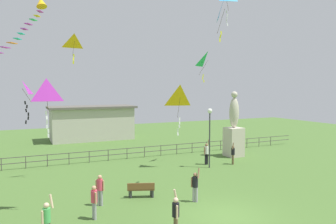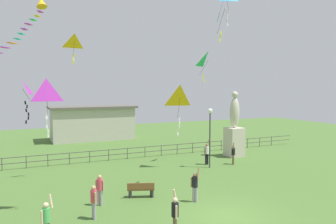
% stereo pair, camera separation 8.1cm
% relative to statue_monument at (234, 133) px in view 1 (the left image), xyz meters
% --- Properties ---
extents(ground_plane, '(80.00, 80.00, 0.00)m').
position_rel_statue_monument_xyz_m(ground_plane, '(-8.56, -11.11, -2.07)').
color(ground_plane, '#476B2D').
extents(statue_monument, '(1.40, 1.40, 5.79)m').
position_rel_statue_monument_xyz_m(statue_monument, '(0.00, 0.00, 0.00)').
color(statue_monument, beige).
rests_on(statue_monument, ground_plane).
extents(lamppost, '(0.36, 0.36, 4.54)m').
position_rel_statue_monument_xyz_m(lamppost, '(-4.22, -2.69, 1.22)').
color(lamppost, '#38383D').
rests_on(lamppost, ground_plane).
extents(park_bench, '(1.55, 0.91, 0.85)m').
position_rel_statue_monument_xyz_m(park_bench, '(-11.31, -6.94, -1.61)').
color(park_bench, brown).
rests_on(park_bench, ground_plane).
extents(person_0, '(0.53, 0.31, 1.99)m').
position_rel_statue_monument_xyz_m(person_0, '(-3.88, -1.71, -1.08)').
color(person_0, black).
rests_on(person_0, ground_plane).
extents(person_1, '(0.29, 0.47, 1.58)m').
position_rel_statue_monument_xyz_m(person_1, '(-14.31, -8.87, -1.16)').
color(person_1, '#99999E').
rests_on(person_1, ground_plane).
extents(person_2, '(0.34, 0.43, 1.77)m').
position_rel_statue_monument_xyz_m(person_2, '(-1.93, -2.54, -1.18)').
color(person_2, brown).
rests_on(person_2, ground_plane).
extents(person_3, '(0.40, 0.33, 1.61)m').
position_rel_statue_monument_xyz_m(person_3, '(-13.66, -7.23, -1.15)').
color(person_3, '#99999E').
rests_on(person_3, ground_plane).
extents(person_4, '(0.34, 0.49, 1.89)m').
position_rel_statue_monument_xyz_m(person_4, '(-11.65, -11.98, -1.12)').
color(person_4, brown).
rests_on(person_4, ground_plane).
extents(person_5, '(0.39, 0.47, 1.86)m').
position_rel_statue_monument_xyz_m(person_5, '(-8.94, -8.81, -1.14)').
color(person_5, '#99999E').
rests_on(person_5, ground_plane).
extents(person_6, '(0.50, 0.34, 1.89)m').
position_rel_statue_monument_xyz_m(person_6, '(-16.48, -10.40, -1.13)').
color(person_6, brown).
rests_on(person_6, ground_plane).
extents(kite_0, '(0.87, 1.12, 2.62)m').
position_rel_statue_monument_xyz_m(kite_0, '(-6.30, -7.50, 8.53)').
color(kite_0, '#198CD1').
extents(kite_1, '(1.06, 0.77, 1.88)m').
position_rel_statue_monument_xyz_m(kite_1, '(-13.98, -2.08, 6.93)').
color(kite_1, yellow).
extents(kite_2, '(1.34, 1.35, 2.95)m').
position_rel_statue_monument_xyz_m(kite_2, '(-8.69, -6.54, 3.38)').
color(kite_2, yellow).
extents(kite_3, '(1.07, 0.56, 2.84)m').
position_rel_statue_monument_xyz_m(kite_3, '(-16.09, -6.91, 3.78)').
color(kite_3, '#B22DB2').
extents(kite_5, '(1.31, 1.28, 2.35)m').
position_rel_statue_monument_xyz_m(kite_5, '(-3.58, -1.32, 6.17)').
color(kite_5, '#1EB759').
extents(kite_6, '(0.82, 1.09, 2.41)m').
position_rel_statue_monument_xyz_m(kite_6, '(-17.11, -3.44, 3.86)').
color(kite_6, '#B22DB2').
extents(streamer_kite, '(3.22, 5.88, 4.28)m').
position_rel_statue_monument_xyz_m(streamer_kite, '(-16.19, -3.39, 8.56)').
color(streamer_kite, yellow).
extents(waterfront_railing, '(36.01, 0.06, 0.95)m').
position_rel_statue_monument_xyz_m(waterfront_railing, '(-8.93, 2.89, -1.45)').
color(waterfront_railing, '#4C4742').
rests_on(waterfront_railing, ground_plane).
extents(pavilion_building, '(9.87, 4.46, 3.98)m').
position_rel_statue_monument_xyz_m(pavilion_building, '(-9.47, 14.89, -0.06)').
color(pavilion_building, '#B7B2A3').
rests_on(pavilion_building, ground_plane).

